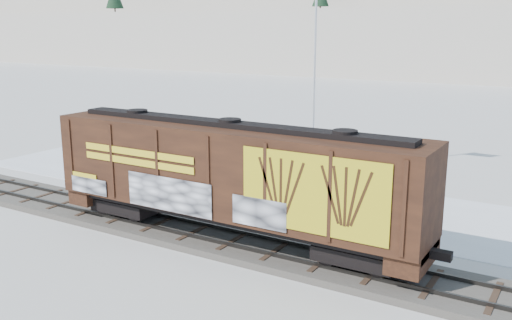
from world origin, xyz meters
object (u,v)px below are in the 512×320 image
Objects in this scene: hopper_railcar at (230,174)px; flagpole at (316,102)px; car_silver at (141,164)px; car_white at (210,172)px; car_dark at (384,196)px.

flagpole is at bearing 99.82° from hopper_railcar.
car_silver is 4.51m from car_white.
hopper_railcar is 12.56m from car_silver.
hopper_railcar is at bearing 174.93° from car_dark.
car_white is at bearing 114.42° from car_dark.
car_dark is (6.07, -4.84, -3.68)m from flagpole.
hopper_railcar is 1.36× the size of flagpole.
flagpole is (-2.16, 12.45, 1.38)m from hopper_railcar.
car_dark is at bearing -63.70° from car_silver.
car_dark is at bearing -38.55° from flagpole.
flagpole is 2.40× the size of car_dark.
car_white is at bearing -57.28° from car_silver.
hopper_railcar is 12.71m from flagpole.
hopper_railcar is at bearing -80.18° from flagpole.
car_silver reaches higher than car_white.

